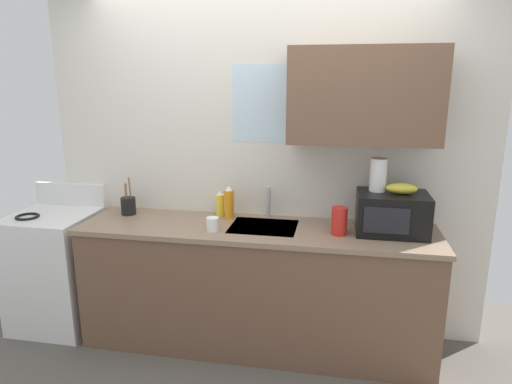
# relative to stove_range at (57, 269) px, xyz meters

# --- Properties ---
(kitchen_wall_assembly) EXTENTS (3.25, 0.42, 2.50)m
(kitchen_wall_assembly) POSITION_rel_stove_range_xyz_m (1.72, 0.31, 0.90)
(kitchen_wall_assembly) COLOR silver
(kitchen_wall_assembly) RESTS_ON ground
(counter_unit) EXTENTS (2.48, 0.63, 0.90)m
(counter_unit) POSITION_rel_stove_range_xyz_m (1.59, -0.00, 0.00)
(counter_unit) COLOR brown
(counter_unit) RESTS_ON ground
(sink_faucet) EXTENTS (0.03, 0.03, 0.23)m
(sink_faucet) POSITION_rel_stove_range_xyz_m (1.64, 0.24, 0.56)
(sink_faucet) COLOR #B2B5BA
(sink_faucet) RESTS_ON counter_unit
(stove_range) EXTENTS (0.60, 0.60, 1.08)m
(stove_range) POSITION_rel_stove_range_xyz_m (0.00, 0.00, 0.00)
(stove_range) COLOR white
(stove_range) RESTS_ON ground
(microwave) EXTENTS (0.46, 0.35, 0.27)m
(microwave) POSITION_rel_stove_range_xyz_m (2.49, 0.04, 0.58)
(microwave) COLOR black
(microwave) RESTS_ON counter_unit
(banana_bunch) EXTENTS (0.20, 0.11, 0.07)m
(banana_bunch) POSITION_rel_stove_range_xyz_m (2.54, 0.05, 0.75)
(banana_bunch) COLOR gold
(banana_bunch) RESTS_ON microwave
(paper_towel_roll) EXTENTS (0.11, 0.11, 0.22)m
(paper_towel_roll) POSITION_rel_stove_range_xyz_m (2.39, 0.10, 0.82)
(paper_towel_roll) COLOR white
(paper_towel_roll) RESTS_ON microwave
(dish_soap_bottle_orange) EXTENTS (0.07, 0.07, 0.25)m
(dish_soap_bottle_orange) POSITION_rel_stove_range_xyz_m (1.36, 0.16, 0.56)
(dish_soap_bottle_orange) COLOR orange
(dish_soap_bottle_orange) RESTS_ON counter_unit
(dish_soap_bottle_yellow) EXTENTS (0.06, 0.06, 0.20)m
(dish_soap_bottle_yellow) POSITION_rel_stove_range_xyz_m (1.27, 0.21, 0.53)
(dish_soap_bottle_yellow) COLOR yellow
(dish_soap_bottle_yellow) RESTS_ON counter_unit
(cereal_canister) EXTENTS (0.10, 0.10, 0.18)m
(cereal_canister) POSITION_rel_stove_range_xyz_m (2.15, -0.05, 0.53)
(cereal_canister) COLOR red
(cereal_canister) RESTS_ON counter_unit
(mug_white) EXTENTS (0.08, 0.08, 0.09)m
(mug_white) POSITION_rel_stove_range_xyz_m (1.32, -0.14, 0.49)
(mug_white) COLOR white
(mug_white) RESTS_ON counter_unit
(utensil_crock) EXTENTS (0.11, 0.11, 0.29)m
(utensil_crock) POSITION_rel_stove_range_xyz_m (0.58, 0.12, 0.51)
(utensil_crock) COLOR black
(utensil_crock) RESTS_ON counter_unit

